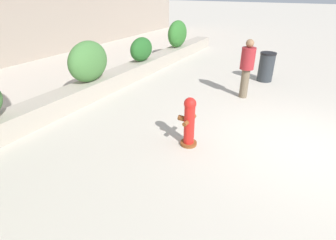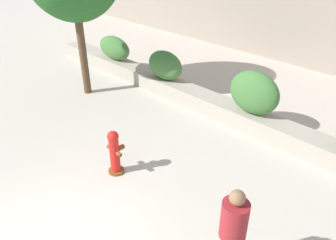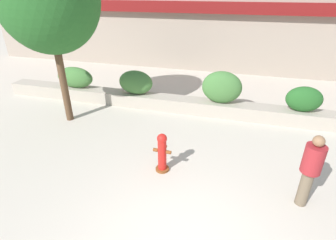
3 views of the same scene
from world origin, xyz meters
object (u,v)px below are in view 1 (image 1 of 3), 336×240
(hedge_bush_3, at_px, (141,49))
(hedge_bush_2, at_px, (88,62))
(hedge_bush_4, at_px, (178,34))
(pedestrian, at_px, (247,65))
(fire_hydrant, at_px, (189,122))
(trash_bin, at_px, (266,67))

(hedge_bush_3, bearing_deg, hedge_bush_2, 180.00)
(hedge_bush_2, xyz_separation_m, hedge_bush_4, (5.72, 0.00, 0.01))
(hedge_bush_2, xyz_separation_m, pedestrian, (2.20, -4.07, -0.10))
(hedge_bush_2, bearing_deg, hedge_bush_4, 0.00)
(hedge_bush_4, height_order, pedestrian, pedestrian)
(fire_hydrant, height_order, trash_bin, fire_hydrant)
(hedge_bush_4, distance_m, pedestrian, 5.38)
(hedge_bush_4, bearing_deg, fire_hydrant, -151.12)
(hedge_bush_3, bearing_deg, fire_hydrant, -135.57)
(hedge_bush_3, relative_size, hedge_bush_4, 0.82)
(fire_hydrant, bearing_deg, hedge_bush_2, 73.74)
(hedge_bush_3, distance_m, fire_hydrant, 5.38)
(hedge_bush_4, distance_m, fire_hydrant, 7.80)
(pedestrian, bearing_deg, hedge_bush_2, 118.37)
(hedge_bush_2, relative_size, hedge_bush_4, 1.00)
(hedge_bush_3, bearing_deg, trash_bin, -72.13)
(hedge_bush_3, relative_size, pedestrian, 0.67)
(hedge_bush_4, bearing_deg, hedge_bush_3, 180.00)
(fire_hydrant, distance_m, trash_bin, 5.26)
(trash_bin, bearing_deg, pedestrian, 172.17)
(fire_hydrant, bearing_deg, trash_bin, -6.32)
(trash_bin, bearing_deg, hedge_bush_4, 69.98)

